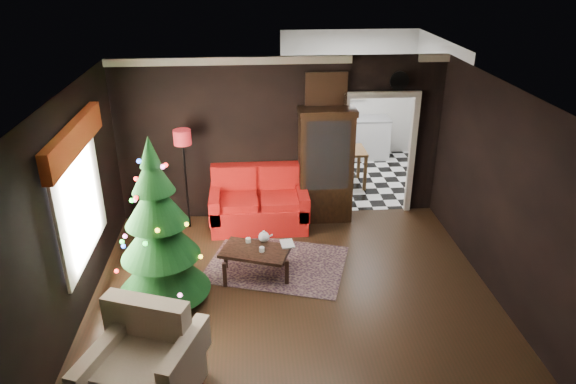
{
  "coord_description": "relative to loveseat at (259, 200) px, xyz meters",
  "views": [
    {
      "loc": [
        -0.55,
        -6.02,
        4.32
      ],
      "look_at": [
        0.0,
        0.9,
        1.15
      ],
      "focal_mm": 33.03,
      "sensor_mm": 36.0,
      "label": 1
    }
  ],
  "objects": [
    {
      "name": "cup_b",
      "position": [
        -0.01,
        -1.58,
        -0.03
      ],
      "size": [
        0.08,
        0.08,
        0.07
      ],
      "primitive_type": "cylinder",
      "rotation": [
        0.0,
        0.0,
        0.02
      ],
      "color": "white",
      "rests_on": "coffee_table"
    },
    {
      "name": "ceiling",
      "position": [
        0.4,
        -2.05,
        2.3
      ],
      "size": [
        5.5,
        5.5,
        0.0
      ],
      "primitive_type": "plane",
      "rotation": [
        3.14,
        0.0,
        0.0
      ],
      "color": "white",
      "rests_on": "ground"
    },
    {
      "name": "rug",
      "position": [
        0.22,
        -1.25,
        -0.49
      ],
      "size": [
        2.34,
        1.99,
        0.01
      ],
      "primitive_type": "cube",
      "rotation": [
        0.0,
        0.0,
        -0.3
      ],
      "color": "#55374A",
      "rests_on": "ground"
    },
    {
      "name": "coffee_table",
      "position": [
        -0.1,
        -1.53,
        -0.28
      ],
      "size": [
        1.08,
        0.85,
        0.42
      ],
      "primitive_type": null,
      "rotation": [
        0.0,
        0.0,
        -0.34
      ],
      "color": "black",
      "rests_on": "rug"
    },
    {
      "name": "wall_back",
      "position": [
        0.4,
        0.45,
        0.9
      ],
      "size": [
        5.5,
        0.0,
        5.5
      ],
      "primitive_type": "plane",
      "rotation": [
        1.57,
        0.0,
        0.0
      ],
      "color": "black",
      "rests_on": "ground"
    },
    {
      "name": "armchair",
      "position": [
        -1.29,
        -3.74,
        -0.04
      ],
      "size": [
        1.29,
        1.29,
        1.03
      ],
      "primitive_type": null,
      "rotation": [
        0.0,
        0.0,
        -0.35
      ],
      "color": "#9D8B67",
      "rests_on": "ground"
    },
    {
      "name": "kitchen_table",
      "position": [
        1.8,
        1.65,
        -0.12
      ],
      "size": [
        0.7,
        0.7,
        0.75
      ],
      "primitive_type": null,
      "color": "brown",
      "rests_on": "ground"
    },
    {
      "name": "valance",
      "position": [
        -2.23,
        -1.85,
        1.77
      ],
      "size": [
        0.12,
        2.1,
        0.35
      ],
      "primitive_type": "cube",
      "color": "maroon",
      "rests_on": "wall_left"
    },
    {
      "name": "wall_clock",
      "position": [
        2.35,
        0.4,
        1.88
      ],
      "size": [
        0.32,
        0.32,
        0.06
      ],
      "primitive_type": "cylinder",
      "color": "white",
      "rests_on": "wall_back"
    },
    {
      "name": "cup_a",
      "position": [
        -0.2,
        -1.31,
        -0.03
      ],
      "size": [
        0.1,
        0.1,
        0.07
      ],
      "primitive_type": "cylinder",
      "rotation": [
        0.0,
        0.0,
        -0.38
      ],
      "color": "white",
      "rests_on": "coffee_table"
    },
    {
      "name": "floor_lamp",
      "position": [
        -1.19,
        0.06,
        0.33
      ],
      "size": [
        0.31,
        0.31,
        1.81
      ],
      "primitive_type": null,
      "rotation": [
        0.0,
        0.0,
        -0.01
      ],
      "color": "black",
      "rests_on": "ground"
    },
    {
      "name": "kitchen_counter",
      "position": [
        2.1,
        3.15,
        -0.05
      ],
      "size": [
        1.8,
        0.6,
        0.9
      ],
      "primitive_type": "cube",
      "color": "white",
      "rests_on": "ground"
    },
    {
      "name": "teapot",
      "position": [
        0.03,
        -1.31,
        0.02
      ],
      "size": [
        0.19,
        0.19,
        0.17
      ],
      "primitive_type": null,
      "rotation": [
        0.0,
        0.0,
        0.05
      ],
      "color": "white",
      "rests_on": "coffee_table"
    },
    {
      "name": "kitchen_floor",
      "position": [
        2.1,
        1.95,
        -0.5
      ],
      "size": [
        3.0,
        3.0,
        0.0
      ],
      "primitive_type": "plane",
      "color": "white",
      "rests_on": "ground"
    },
    {
      "name": "doorway",
      "position": [
        2.1,
        0.45,
        0.55
      ],
      "size": [
        1.1,
        0.1,
        2.1
      ],
      "primitive_type": null,
      "color": "beige",
      "rests_on": "ground"
    },
    {
      "name": "wall_front",
      "position": [
        0.4,
        -4.55,
        0.9
      ],
      "size": [
        5.5,
        0.0,
        5.5
      ],
      "primitive_type": "plane",
      "rotation": [
        -1.57,
        0.0,
        0.0
      ],
      "color": "black",
      "rests_on": "ground"
    },
    {
      "name": "curio_cabinet",
      "position": [
        1.15,
        0.22,
        0.45
      ],
      "size": [
        0.9,
        0.45,
        1.9
      ],
      "primitive_type": null,
      "color": "black",
      "rests_on": "ground"
    },
    {
      "name": "painting",
      "position": [
        1.15,
        0.41,
        1.75
      ],
      "size": [
        0.62,
        0.05,
        0.52
      ],
      "primitive_type": "cube",
      "color": "#C38944",
      "rests_on": "wall_back"
    },
    {
      "name": "wall_left",
      "position": [
        -2.35,
        -2.05,
        0.9
      ],
      "size": [
        0.0,
        5.5,
        5.5
      ],
      "primitive_type": "plane",
      "rotation": [
        1.57,
        0.0,
        1.57
      ],
      "color": "black",
      "rests_on": "ground"
    },
    {
      "name": "wall_right",
      "position": [
        3.15,
        -2.05,
        0.9
      ],
      "size": [
        0.0,
        5.5,
        5.5
      ],
      "primitive_type": "plane",
      "rotation": [
        1.57,
        0.0,
        -1.57
      ],
      "color": "black",
      "rests_on": "ground"
    },
    {
      "name": "floor",
      "position": [
        0.4,
        -2.05,
        -0.5
      ],
      "size": [
        5.5,
        5.5,
        0.0
      ],
      "primitive_type": "plane",
      "color": "black",
      "rests_on": "ground"
    },
    {
      "name": "christmas_tree",
      "position": [
        -1.34,
        -1.95,
        0.55
      ],
      "size": [
        1.59,
        1.59,
        2.36
      ],
      "primitive_type": null,
      "rotation": [
        0.0,
        0.0,
        0.35
      ],
      "color": "black",
      "rests_on": "ground"
    },
    {
      "name": "loveseat",
      "position": [
        0.0,
        0.0,
        0.0
      ],
      "size": [
        1.7,
        0.9,
        1.0
      ],
      "primitive_type": null,
      "color": "maroon",
      "rests_on": "ground"
    },
    {
      "name": "left_window",
      "position": [
        -2.31,
        -1.85,
        0.95
      ],
      "size": [
        0.05,
        1.6,
        1.4
      ],
      "primitive_type": "cube",
      "color": "white",
      "rests_on": "wall_left"
    },
    {
      "name": "book",
      "position": [
        0.27,
        -1.43,
        0.06
      ],
      "size": [
        0.19,
        0.04,
        0.25
      ],
      "primitive_type": "imported",
      "rotation": [
        0.0,
        0.0,
        0.1
      ],
      "color": "gray",
      "rests_on": "coffee_table"
    },
    {
      "name": "kitchen_window",
      "position": [
        2.1,
        3.4,
        1.2
      ],
      "size": [
        0.7,
        0.06,
        0.7
      ],
      "primitive_type": "cube",
      "color": "white",
      "rests_on": "ground"
    }
  ]
}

